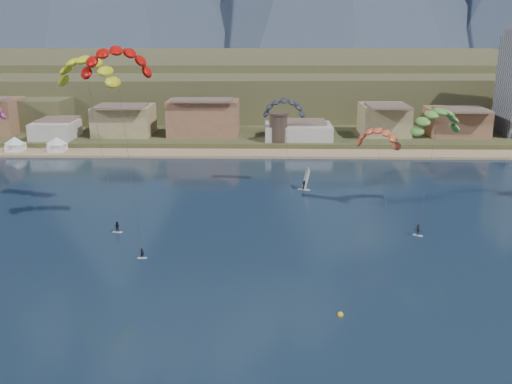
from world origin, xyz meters
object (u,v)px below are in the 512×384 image
kitesurfer_red (116,57)px  kitesurfer_yellow (87,67)px  kitesurfer_green (437,118)px  buoy (340,315)px  windsurfer (305,183)px  watchtower (278,127)px

kitesurfer_red → kitesurfer_yellow: size_ratio=1.05×
kitesurfer_green → buoy: (-22.48, -43.27, -18.35)m
kitesurfer_green → windsurfer: size_ratio=4.78×
windsurfer → buoy: (1.00, -58.61, -1.41)m
kitesurfer_green → kitesurfer_yellow: bearing=-178.7°
kitesurfer_yellow → kitesurfer_green: 65.63m
watchtower → kitesurfer_red: (-27.54, -75.11, 23.99)m
kitesurfer_red → watchtower: bearing=69.9°
kitesurfer_yellow → kitesurfer_green: bearing=1.3°
windsurfer → buoy: size_ratio=6.39×
kitesurfer_red → buoy: size_ratio=43.92×
kitesurfer_yellow → kitesurfer_red: bearing=-56.2°
buoy → kitesurfer_yellow: bearing=135.5°
kitesurfer_green → windsurfer: (-23.48, 15.34, -16.93)m
watchtower → buoy: size_ratio=11.30×
kitesurfer_green → watchtower: bearing=115.3°
kitesurfer_yellow → watchtower: bearing=59.6°
kitesurfer_yellow → windsurfer: 51.92m
kitesurfer_green → buoy: 52.10m
windsurfer → buoy: 58.63m
watchtower → kitesurfer_green: (28.58, -60.42, 12.11)m
kitesurfer_red → buoy: kitesurfer_red is taller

